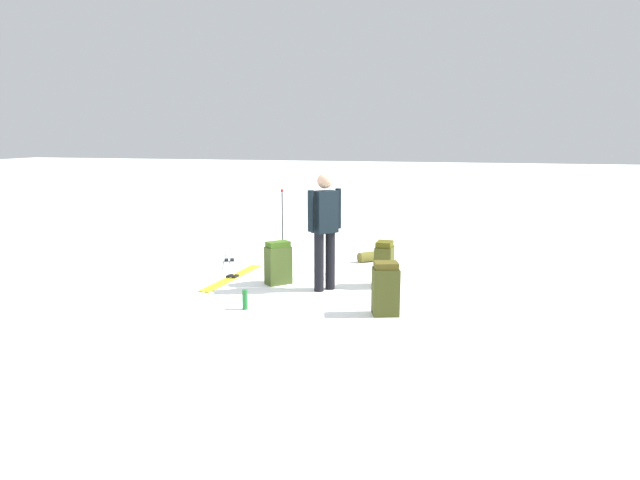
% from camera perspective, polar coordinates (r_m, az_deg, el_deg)
% --- Properties ---
extents(ground_plane, '(80.00, 80.00, 0.00)m').
position_cam_1_polar(ground_plane, '(8.58, -0.00, -4.60)').
color(ground_plane, white).
extents(skier_standing, '(0.46, 0.40, 1.70)m').
position_cam_1_polar(skier_standing, '(8.17, 0.47, 1.48)').
color(skier_standing, black).
rests_on(skier_standing, ground_plane).
extents(ski_pair_near, '(1.79, 0.30, 0.05)m').
position_cam_1_polar(ski_pair_near, '(9.13, -8.72, -3.71)').
color(ski_pair_near, gold).
rests_on(ski_pair_near, ground_plane).
extents(ski_pair_far, '(1.70, 0.80, 0.05)m').
position_cam_1_polar(ski_pair_far, '(10.30, -9.03, -2.10)').
color(ski_pair_far, silver).
rests_on(ski_pair_far, ground_plane).
extents(backpack_large_dark, '(0.36, 0.39, 0.67)m').
position_cam_1_polar(backpack_large_dark, '(7.22, 6.56, -4.87)').
color(backpack_large_dark, '#44481B').
rests_on(backpack_large_dark, ground_plane).
extents(backpack_bright, '(0.33, 0.26, 0.68)m').
position_cam_1_polar(backpack_bright, '(8.54, 6.41, -2.44)').
color(backpack_bright, '#444718').
rests_on(backpack_bright, ground_plane).
extents(backpack_small_spare, '(0.42, 0.41, 0.66)m').
position_cam_1_polar(backpack_small_spare, '(8.64, -4.19, -2.33)').
color(backpack_small_spare, '#425422').
rests_on(backpack_small_spare, ground_plane).
extents(ski_poles_planted_near, '(0.21, 0.11, 1.39)m').
position_cam_1_polar(ski_poles_planted_near, '(8.84, 0.72, 0.95)').
color(ski_poles_planted_near, '#B9B4BC').
rests_on(ski_poles_planted_near, ground_plane).
extents(ski_poles_planted_far, '(0.17, 0.10, 1.24)m').
position_cam_1_polar(ski_poles_planted_far, '(10.66, -3.77, 2.14)').
color(ski_poles_planted_far, black).
rests_on(ski_poles_planted_far, ground_plane).
extents(sleeping_mat_rolled, '(0.50, 0.53, 0.18)m').
position_cam_1_polar(sleeping_mat_rolled, '(10.25, 5.28, -1.63)').
color(sleeping_mat_rolled, brown).
rests_on(sleeping_mat_rolled, ground_plane).
extents(thermos_bottle, '(0.07, 0.07, 0.26)m').
position_cam_1_polar(thermos_bottle, '(7.49, -7.49, -5.90)').
color(thermos_bottle, '#1F712D').
rests_on(thermos_bottle, ground_plane).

